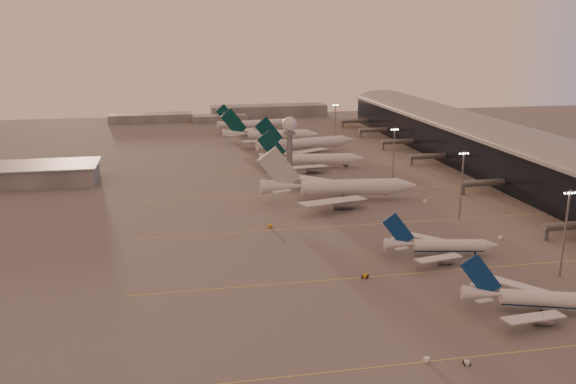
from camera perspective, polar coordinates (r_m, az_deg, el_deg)
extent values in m
plane|color=#595657|center=(162.03, 6.75, -9.40)|extent=(700.00, 700.00, 0.00)
cube|color=#D5C44B|center=(146.16, 22.73, -13.40)|extent=(180.00, 0.25, 0.02)
cube|color=#D5C44B|center=(181.24, 14.92, -7.10)|extent=(180.00, 0.25, 0.02)
cube|color=#D5C44B|center=(219.95, 9.87, -2.85)|extent=(180.00, 0.25, 0.02)
cube|color=#D5C44B|center=(260.70, 6.39, 0.12)|extent=(180.00, 0.25, 0.02)
cube|color=#D5C44B|center=(307.36, 3.62, 2.48)|extent=(180.00, 0.25, 0.02)
cube|color=black|center=(299.62, 20.26, 2.99)|extent=(36.00, 360.00, 18.00)
cylinder|color=gray|center=(298.02, 20.42, 4.69)|extent=(10.08, 360.00, 10.08)
cube|color=gray|center=(297.98, 20.42, 4.72)|extent=(40.00, 362.00, 0.80)
cylinder|color=slate|center=(220.59, 25.22, -2.83)|extent=(22.00, 2.80, 2.80)
cube|color=slate|center=(215.60, 22.99, -3.62)|extent=(1.20, 1.20, 4.40)
cylinder|color=slate|center=(267.44, 18.02, 0.83)|extent=(22.00, 2.80, 2.80)
cube|color=slate|center=(263.33, 16.07, 0.26)|extent=(1.20, 1.20, 4.40)
cylinder|color=slate|center=(316.20, 13.18, 3.29)|extent=(22.00, 2.80, 2.80)
cube|color=slate|center=(312.73, 11.48, 2.83)|extent=(1.20, 1.20, 4.40)
cylinder|color=slate|center=(354.18, 10.43, 4.68)|extent=(22.00, 2.80, 2.80)
cube|color=slate|center=(351.09, 8.89, 4.27)|extent=(1.20, 1.20, 4.40)
cylinder|color=slate|center=(392.97, 8.21, 5.78)|extent=(22.00, 2.80, 2.80)
cube|color=slate|center=(390.19, 6.80, 5.42)|extent=(1.20, 1.20, 4.40)
cylinder|color=slate|center=(430.48, 6.46, 6.64)|extent=(22.00, 2.80, 2.80)
cube|color=slate|center=(427.95, 5.17, 6.31)|extent=(1.20, 1.20, 4.40)
cube|color=slate|center=(296.29, -25.15, 1.37)|extent=(80.00, 25.00, 8.00)
cube|color=gray|center=(295.42, -25.24, 2.16)|extent=(82.00, 27.00, 0.60)
cylinder|color=slate|center=(270.96, 0.13, 3.17)|extent=(2.60, 2.60, 22.00)
cylinder|color=slate|center=(268.82, 0.13, 5.57)|extent=(5.20, 5.20, 1.20)
sphere|color=silver|center=(268.21, 0.13, 6.39)|extent=(6.40, 6.40, 6.40)
cylinder|color=slate|center=(267.68, 0.13, 7.18)|extent=(0.16, 0.16, 2.00)
cylinder|color=slate|center=(183.04, 24.48, -3.60)|extent=(0.56, 0.56, 25.00)
cube|color=slate|center=(179.85, 24.89, 0.03)|extent=(3.60, 0.25, 0.25)
sphere|color=#FFEABF|center=(179.08, 24.49, -0.12)|extent=(0.56, 0.56, 0.56)
sphere|color=#FFEABF|center=(179.65, 24.75, -0.10)|extent=(0.56, 0.56, 0.56)
sphere|color=#FFEABF|center=(180.24, 25.01, -0.08)|extent=(0.56, 0.56, 0.56)
sphere|color=#FFEABF|center=(180.82, 25.26, -0.07)|extent=(0.56, 0.56, 0.56)
cylinder|color=slate|center=(226.54, 15.93, 0.60)|extent=(0.56, 0.56, 25.00)
cube|color=slate|center=(223.97, 16.15, 3.57)|extent=(3.60, 0.25, 0.25)
sphere|color=#FFEABF|center=(223.37, 15.80, 3.46)|extent=(0.56, 0.56, 0.56)
sphere|color=#FFEABF|center=(223.82, 16.03, 3.47)|extent=(0.56, 0.56, 0.56)
sphere|color=#FFEABF|center=(224.27, 16.26, 3.48)|extent=(0.56, 0.56, 0.56)
sphere|color=#FFEABF|center=(224.73, 16.49, 3.48)|extent=(0.56, 0.56, 0.56)
cylinder|color=slate|center=(273.52, 9.85, 3.38)|extent=(0.56, 0.56, 25.00)
cube|color=slate|center=(271.40, 9.96, 5.86)|extent=(3.60, 0.25, 0.25)
sphere|color=#FFEABF|center=(270.93, 9.66, 5.78)|extent=(0.56, 0.56, 0.56)
sphere|color=#FFEABF|center=(271.28, 9.86, 5.78)|extent=(0.56, 0.56, 0.56)
sphere|color=#FFEABF|center=(271.64, 10.06, 5.78)|extent=(0.56, 0.56, 0.56)
sphere|color=#FFEABF|center=(272.00, 10.26, 5.78)|extent=(0.56, 0.56, 0.56)
cylinder|color=slate|center=(357.14, 4.43, 6.27)|extent=(0.56, 0.56, 25.00)
cube|color=slate|center=(355.52, 4.47, 8.18)|extent=(3.60, 0.25, 0.25)
sphere|color=#FFEABF|center=(355.17, 4.24, 8.11)|extent=(0.56, 0.56, 0.56)
sphere|color=#FFEABF|center=(355.43, 4.39, 8.11)|extent=(0.56, 0.56, 0.56)
sphere|color=#FFEABF|center=(355.70, 4.55, 8.11)|extent=(0.56, 0.56, 0.56)
sphere|color=#FFEABF|center=(355.97, 4.71, 8.12)|extent=(0.56, 0.56, 0.56)
cube|color=slate|center=(464.68, -12.72, 6.80)|extent=(60.00, 18.00, 6.00)
cube|color=slate|center=(480.34, -1.83, 7.59)|extent=(90.00, 20.00, 9.00)
cube|color=slate|center=(456.13, -6.42, 6.86)|extent=(40.00, 15.00, 5.00)
cylinder|color=silver|center=(162.29, 23.12, -9.35)|extent=(22.12, 10.71, 3.76)
cylinder|color=navy|center=(162.62, 23.09, -9.62)|extent=(21.36, 9.58, 2.71)
cone|color=silver|center=(158.58, 17.60, -9.20)|extent=(9.98, 6.56, 3.76)
cube|color=silver|center=(153.04, 21.99, -11.00)|extent=(16.36, 6.18, 1.18)
cylinder|color=gray|center=(156.36, 22.71, -11.20)|extent=(4.84, 3.70, 2.44)
cube|color=gray|center=(155.91, 22.75, -10.85)|extent=(0.36, 0.33, 1.50)
cube|color=silver|center=(169.42, 20.52, -8.29)|extent=(13.62, 14.20, 1.18)
cylinder|color=gray|center=(168.76, 21.52, -9.12)|extent=(4.84, 3.70, 2.44)
cube|color=gray|center=(168.35, 21.56, -8.79)|extent=(0.36, 0.33, 1.50)
cube|color=navy|center=(156.71, 17.57, -7.65)|extent=(9.88, 3.67, 11.21)
cube|color=silver|center=(154.72, 17.87, -9.81)|extent=(4.44, 2.12, 0.25)
cube|color=silver|center=(162.41, 17.37, -8.56)|extent=(4.16, 4.15, 0.25)
cylinder|color=black|center=(164.74, 22.23, -9.85)|extent=(1.19, 0.82, 1.09)
cylinder|color=black|center=(160.92, 22.60, -10.49)|extent=(1.19, 0.82, 1.09)
cylinder|color=silver|center=(191.09, 14.82, -4.98)|extent=(21.60, 7.63, 3.63)
cylinder|color=navy|center=(191.37, 14.80, -5.21)|extent=(20.99, 6.56, 2.61)
cone|color=silver|center=(194.73, 18.45, -4.89)|extent=(4.74, 4.35, 3.63)
cone|color=silver|center=(187.64, 10.34, -4.94)|extent=(9.46, 5.27, 3.63)
cube|color=silver|center=(181.93, 13.90, -6.16)|extent=(15.78, 7.91, 1.14)
cylinder|color=gray|center=(185.06, 14.50, -6.38)|extent=(4.50, 3.10, 2.36)
cube|color=gray|center=(184.70, 14.52, -6.09)|extent=(0.33, 0.29, 1.45)
cube|color=silver|center=(198.21, 12.70, -4.31)|extent=(14.22, 12.48, 1.14)
cylinder|color=gray|center=(197.41, 13.54, -4.95)|extent=(4.50, 3.10, 2.36)
cube|color=gray|center=(197.07, 13.56, -4.67)|extent=(0.33, 0.29, 1.45)
cube|color=navy|center=(186.10, 10.27, -3.64)|extent=(9.83, 2.23, 10.81)
cube|color=silver|center=(183.82, 10.58, -5.35)|extent=(4.38, 2.56, 0.24)
cube|color=silver|center=(191.43, 10.14, -4.49)|extent=(4.22, 3.72, 0.24)
cylinder|color=black|center=(194.15, 17.09, -5.61)|extent=(0.48, 0.48, 0.95)
cylinder|color=black|center=(193.39, 14.12, -5.46)|extent=(1.12, 0.67, 1.05)
cylinder|color=black|center=(189.59, 14.42, -5.90)|extent=(1.12, 0.67, 1.05)
cylinder|color=silver|center=(245.29, 5.82, 0.20)|extent=(39.37, 10.18, 6.09)
cylinder|color=silver|center=(245.64, 5.81, -0.11)|extent=(38.42, 8.41, 4.38)
cone|color=silver|center=(250.62, 11.05, 0.31)|extent=(8.14, 6.85, 6.09)
cone|color=silver|center=(241.52, -0.63, 0.23)|extent=(16.89, 7.78, 6.09)
cube|color=silver|center=(228.59, 4.22, -1.15)|extent=(28.35, 16.44, 1.81)
cylinder|color=gray|center=(233.68, 5.20, -1.44)|extent=(7.92, 4.73, 3.96)
cube|color=gray|center=(233.28, 5.21, -1.11)|extent=(0.32, 0.28, 2.43)
cube|color=silver|center=(259.49, 3.09, 0.84)|extent=(26.78, 21.03, 1.81)
cylinder|color=gray|center=(257.14, 4.24, 0.12)|extent=(7.92, 4.73, 3.96)
cube|color=gray|center=(256.78, 4.25, 0.42)|extent=(0.32, 0.28, 2.43)
cube|color=#AFB2B7|center=(239.72, -0.83, 1.88)|extent=(16.81, 2.13, 18.06)
cube|color=silver|center=(234.20, -0.57, -0.21)|extent=(8.05, 5.23, 0.25)
cube|color=silver|center=(248.73, -0.84, 0.70)|extent=(7.89, 6.40, 0.25)
cylinder|color=black|center=(249.41, 9.14, -0.56)|extent=(0.49, 0.49, 0.98)
cylinder|color=black|center=(247.74, 4.99, -0.51)|extent=(1.13, 0.60, 1.08)
cylinder|color=black|center=(243.65, 5.16, -0.79)|extent=(1.13, 0.60, 1.08)
cylinder|color=silver|center=(300.77, 2.92, 2.92)|extent=(32.43, 9.72, 5.17)
cylinder|color=silver|center=(301.02, 2.91, 2.70)|extent=(31.59, 8.20, 3.72)
cone|color=silver|center=(303.25, 6.52, 2.94)|extent=(6.88, 6.00, 5.17)
cone|color=silver|center=(299.25, -1.42, 3.00)|extent=(14.03, 7.05, 5.17)
cube|color=silver|center=(287.18, 1.61, 2.16)|extent=(23.70, 12.92, 1.53)
cylinder|color=gray|center=(291.07, 2.33, 1.90)|extent=(6.62, 4.21, 3.36)
cube|color=gray|center=(290.79, 2.33, 2.14)|extent=(0.30, 0.26, 2.07)
cube|color=silver|center=(313.43, 1.23, 3.26)|extent=(21.93, 18.10, 1.53)
cylinder|color=gray|center=(311.06, 1.99, 2.76)|extent=(6.62, 4.21, 3.36)
cube|color=gray|center=(310.80, 2.00, 2.98)|extent=(0.30, 0.26, 2.07)
cube|color=#032F31|center=(298.01, -1.56, 4.15)|extent=(14.11, 2.35, 15.28)
cube|color=silver|center=(293.16, -1.44, 2.77)|extent=(6.61, 4.10, 0.22)
cube|color=silver|center=(305.28, -1.49, 3.26)|extent=(6.43, 5.41, 0.22)
cylinder|color=black|center=(302.90, 5.20, 2.34)|extent=(0.45, 0.45, 0.89)
cylinder|color=black|center=(303.11, 2.39, 2.41)|extent=(1.03, 0.58, 0.98)
cylinder|color=black|center=(299.30, 2.45, 2.24)|extent=(1.03, 0.58, 0.98)
cylinder|color=silver|center=(340.45, 2.37, 4.43)|extent=(36.60, 12.99, 5.83)
cylinder|color=silver|center=(340.70, 2.37, 4.22)|extent=(35.56, 11.25, 4.20)
cone|color=silver|center=(350.00, 5.59, 4.67)|extent=(8.03, 7.12, 5.83)
cone|color=silver|center=(330.44, -1.67, 4.24)|extent=(16.03, 8.77, 5.83)
cube|color=silver|center=(323.42, 2.08, 3.69)|extent=(24.10, 21.43, 1.73)
cylinder|color=gray|center=(328.92, 2.51, 3.45)|extent=(7.62, 5.12, 3.79)
cube|color=gray|center=(328.65, 2.52, 3.68)|extent=(0.35, 0.31, 2.33)
cube|color=silver|center=(350.77, 0.00, 4.59)|extent=(26.90, 13.24, 1.73)
cylinder|color=gray|center=(349.67, 0.89, 4.16)|extent=(7.62, 5.12, 3.79)
cube|color=gray|center=(349.41, 0.89, 4.38)|extent=(0.35, 0.31, 2.33)
cube|color=#032F31|center=(328.94, -1.81, 5.43)|extent=(15.79, 3.57, 17.26)
cube|color=silver|center=(323.91, -1.27, 4.05)|extent=(7.15, 6.35, 0.25)
cube|color=silver|center=(336.76, -2.14, 4.47)|extent=(7.43, 4.28, 0.25)
cylinder|color=black|center=(347.08, 4.43, 4.00)|extent=(0.50, 0.50, 1.01)
cylinder|color=black|center=(341.90, 1.77, 3.88)|extent=(1.18, 0.72, 1.11)
cylinder|color=black|center=(337.95, 2.08, 3.74)|extent=(1.18, 0.72, 1.11)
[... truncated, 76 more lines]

